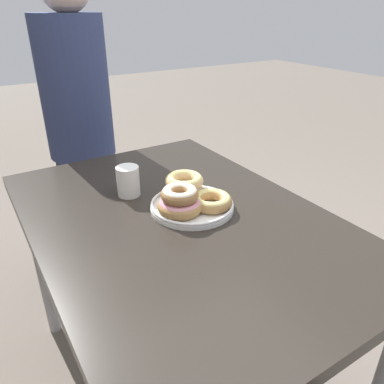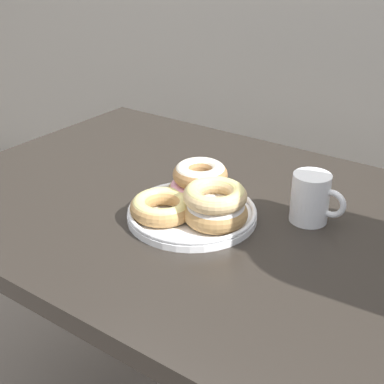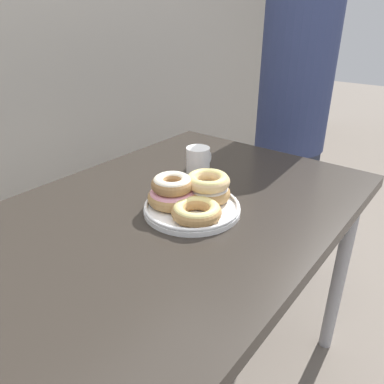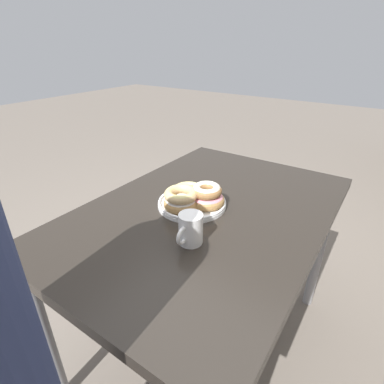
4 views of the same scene
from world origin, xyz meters
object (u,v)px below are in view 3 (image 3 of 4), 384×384
(coffee_mug, at_px, (199,162))
(person_figure, at_px, (291,127))
(donut_plate, at_px, (191,197))
(dining_table, at_px, (172,231))

(coffee_mug, distance_m, person_figure, 0.65)
(donut_plate, distance_m, coffee_mug, 0.23)
(dining_table, xyz_separation_m, donut_plate, (0.02, -0.05, 0.12))
(coffee_mug, relative_size, person_figure, 0.07)
(dining_table, height_order, donut_plate, donut_plate)
(coffee_mug, bearing_deg, dining_table, -162.34)
(coffee_mug, bearing_deg, donut_plate, -147.89)
(person_figure, bearing_deg, donut_plate, -173.91)
(dining_table, relative_size, donut_plate, 4.35)
(donut_plate, xyz_separation_m, coffee_mug, (0.20, 0.12, 0.01))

